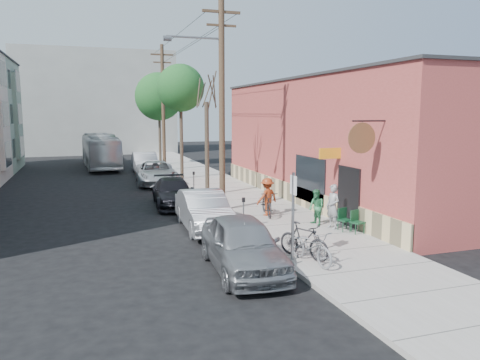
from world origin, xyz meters
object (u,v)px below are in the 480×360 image
object	(u,v)px
parking_meter_far	(194,179)
car_1	(204,210)
patron_grey	(333,206)
parked_bike_a	(304,241)
car_2	(173,192)
tree_leafy_far	(159,97)
patio_chair_b	(357,222)
patio_chair_a	(345,220)
car_0	(243,244)
tree_bare	(207,149)
car_3	(156,173)
bus	(100,151)
cyclist	(267,197)
car_4	(145,163)
parking_meter_near	(244,207)
parked_bike_b	(311,246)
sign_post	(293,208)
tree_leafy_mid	(181,88)
patron_green	(316,207)
utility_pole_near	(221,99)

from	to	relation	value
parking_meter_far	car_1	size ratio (longest dim) A/B	0.26
patron_grey	parked_bike_a	distance (m)	4.28
patron_grey	car_2	distance (m)	9.00
tree_leafy_far	car_2	xyz separation A→B (m)	(-2.28, -18.53, -5.51)
patio_chair_b	car_1	world-z (taller)	car_1
patio_chair_a	car_0	bearing A→B (deg)	-166.02
parking_meter_far	patio_chair_a	xyz separation A→B (m)	(3.63, -10.68, -0.39)
tree_bare	patio_chair_b	distance (m)	10.92
car_0	car_3	distance (m)	18.45
patron_grey	bus	world-z (taller)	bus
parking_meter_far	car_3	world-z (taller)	car_3
patio_chair_a	patron_grey	bearing A→B (deg)	105.35
cyclist	parked_bike_a	world-z (taller)	cyclist
car_3	car_4	world-z (taller)	car_4
parking_meter_near	car_4	size ratio (longest dim) A/B	0.24
car_4	car_1	bearing A→B (deg)	-88.61
parked_bike_b	bus	size ratio (longest dim) A/B	0.19
tree_leafy_far	car_0	size ratio (longest dim) A/B	1.68
parked_bike_a	sign_post	bearing A→B (deg)	157.23
parking_meter_near	car_2	size ratio (longest dim) A/B	0.26
tree_leafy_far	parked_bike_b	xyz separation A→B (m)	(-0.05, -29.64, -5.54)
cyclist	car_1	bearing A→B (deg)	-1.87
tree_leafy_mid	patron_grey	size ratio (longest dim) A/B	4.44
parking_meter_far	bus	size ratio (longest dim) A/B	0.12
tree_leafy_far	car_3	bearing A→B (deg)	-100.51
sign_post	parking_meter_far	bearing A→B (deg)	90.43
patron_grey	patron_green	distance (m)	0.83
patio_chair_b	car_4	bearing A→B (deg)	85.65
patio_chair_b	bus	world-z (taller)	bus
car_2	patron_grey	bearing A→B (deg)	-51.08
patio_chair_a	car_2	world-z (taller)	car_2
parked_bike_b	car_0	bearing A→B (deg)	158.36
car_3	car_0	bearing A→B (deg)	-86.58
patron_grey	parked_bike_b	distance (m)	4.68
car_3	bus	size ratio (longest dim) A/B	0.52
cyclist	bus	distance (m)	24.19
cyclist	parked_bike_a	distance (m)	6.44
patio_chair_a	patron_grey	world-z (taller)	patron_grey
car_2	bus	size ratio (longest dim) A/B	0.45
parking_meter_far	tree_leafy_mid	size ratio (longest dim) A/B	0.15
parked_bike_a	car_4	size ratio (longest dim) A/B	0.38
patio_chair_a	bus	distance (m)	28.19
sign_post	patron_grey	xyz separation A→B (m)	(3.26, 3.19, -0.78)
tree_leafy_mid	patio_chair_b	size ratio (longest dim) A/B	9.09
parked_bike_a	car_1	bearing A→B (deg)	84.06
patron_green	car_2	bearing A→B (deg)	-152.88
patio_chair_b	bus	distance (m)	28.75
tree_leafy_far	utility_pole_near	bearing A→B (deg)	-91.12
patio_chair_b	sign_post	bearing A→B (deg)	-167.72
tree_bare	cyclist	bearing A→B (deg)	-78.52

